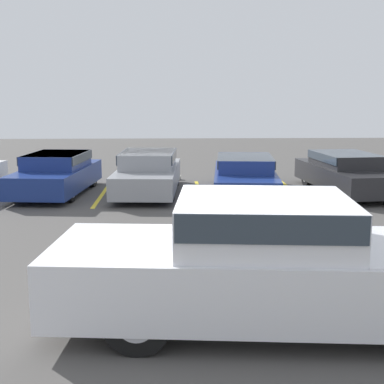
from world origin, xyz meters
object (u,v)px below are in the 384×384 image
(wheel_stop_curb, at_px, (157,178))
(parked_sedan_c, at_px, (148,171))
(pickup_truck, at_px, (287,263))
(parked_sedan_b, at_px, (57,172))
(parked_sedan_d, at_px, (245,174))
(parked_sedan_e, at_px, (346,172))

(wheel_stop_curb, bearing_deg, parked_sedan_c, -94.32)
(pickup_truck, distance_m, parked_sedan_b, 10.96)
(parked_sedan_d, distance_m, wheel_stop_curb, 3.97)
(wheel_stop_curb, bearing_deg, parked_sedan_d, -45.28)
(parked_sedan_b, height_order, parked_sedan_c, parked_sedan_c)
(parked_sedan_d, bearing_deg, parked_sedan_e, 96.42)
(parked_sedan_b, height_order, wheel_stop_curb, parked_sedan_b)
(wheel_stop_curb, bearing_deg, pickup_truck, -80.55)
(pickup_truck, relative_size, parked_sedan_c, 1.33)
(parked_sedan_b, distance_m, parked_sedan_e, 8.93)
(pickup_truck, height_order, wheel_stop_curb, pickup_truck)
(pickup_truck, xyz_separation_m, parked_sedan_b, (-5.05, 9.72, -0.20))
(parked_sedan_d, relative_size, parked_sedan_e, 1.04)
(parked_sedan_d, bearing_deg, parked_sedan_c, -88.77)
(parked_sedan_b, xyz_separation_m, parked_sedan_c, (2.80, 0.00, 0.02))
(pickup_truck, distance_m, parked_sedan_d, 9.55)
(parked_sedan_b, relative_size, parked_sedan_e, 0.94)
(parked_sedan_c, relative_size, parked_sedan_d, 0.96)
(parked_sedan_d, bearing_deg, pickup_truck, 1.06)
(pickup_truck, distance_m, wheel_stop_curb, 12.50)
(parked_sedan_d, distance_m, parked_sedan_e, 3.16)
(pickup_truck, xyz_separation_m, parked_sedan_c, (-2.24, 9.73, -0.18))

